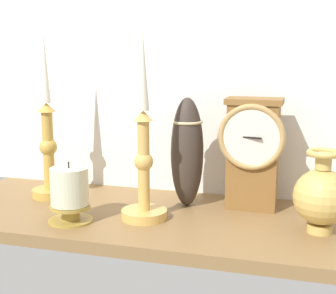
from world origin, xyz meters
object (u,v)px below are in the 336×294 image
(brass_vase_bulbous, at_px, (322,196))
(tall_ceramic_vase, at_px, (187,152))
(mantel_clock, at_px, (253,151))
(candlestick_tall_center, at_px, (144,160))
(pillar_candle_front, at_px, (70,193))
(candlestick_tall_left, at_px, (48,144))

(brass_vase_bulbous, bearing_deg, tall_ceramic_vase, 161.78)
(mantel_clock, height_order, candlestick_tall_center, candlestick_tall_center)
(pillar_candle_front, distance_m, tall_ceramic_vase, 0.26)
(candlestick_tall_left, bearing_deg, tall_ceramic_vase, 4.15)
(mantel_clock, relative_size, brass_vase_bulbous, 1.51)
(candlestick_tall_left, bearing_deg, brass_vase_bulbous, -6.52)
(mantel_clock, relative_size, tall_ceramic_vase, 1.00)
(mantel_clock, relative_size, pillar_candle_front, 1.95)
(mantel_clock, bearing_deg, pillar_candle_front, -150.69)
(brass_vase_bulbous, bearing_deg, pillar_candle_front, -171.05)
(mantel_clock, distance_m, candlestick_tall_center, 0.23)
(brass_vase_bulbous, distance_m, tall_ceramic_vase, 0.29)
(candlestick_tall_left, xyz_separation_m, pillar_candle_front, (0.12, -0.14, -0.07))
(candlestick_tall_center, xyz_separation_m, tall_ceramic_vase, (0.06, 0.11, -0.00))
(candlestick_tall_left, height_order, pillar_candle_front, candlestick_tall_left)
(mantel_clock, bearing_deg, candlestick_tall_center, -146.65)
(brass_vase_bulbous, bearing_deg, mantel_clock, 141.54)
(mantel_clock, xyz_separation_m, pillar_candle_front, (-0.33, -0.18, -0.07))
(candlestick_tall_left, xyz_separation_m, brass_vase_bulbous, (0.59, -0.07, -0.05))
(mantel_clock, bearing_deg, brass_vase_bulbous, -38.46)
(mantel_clock, distance_m, candlestick_tall_left, 0.45)
(candlestick_tall_left, height_order, brass_vase_bulbous, candlestick_tall_left)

